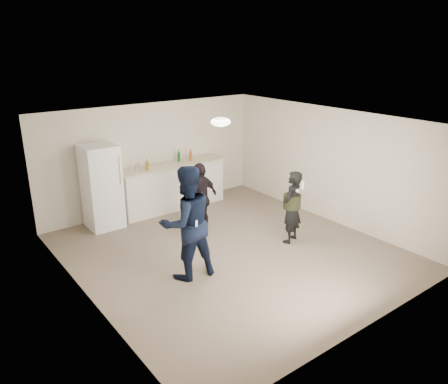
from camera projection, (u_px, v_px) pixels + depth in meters
floor at (230, 251)px, 8.37m from camera, size 6.00×6.00×0.00m
ceiling at (231, 121)px, 7.55m from camera, size 6.00×6.00×0.00m
wall_back at (152, 157)px, 10.22m from camera, size 6.00×0.00×6.00m
wall_front at (372, 249)px, 5.70m from camera, size 6.00×0.00×6.00m
wall_left at (83, 226)px, 6.39m from camera, size 0.00×6.00×6.00m
wall_right at (330, 165)px, 9.52m from camera, size 0.00×6.00×6.00m
counter at (173, 187)px, 10.39m from camera, size 2.60×0.56×1.05m
counter_top at (172, 165)px, 10.21m from camera, size 2.68×0.64×0.04m
fridge at (102, 187)px, 9.21m from camera, size 0.70×0.70×1.80m
fridge_handle at (120, 170)px, 8.96m from camera, size 0.02×0.02×0.60m
ceiling_dome at (221, 122)px, 7.79m from camera, size 0.36×0.36×0.16m
shaker at (137, 167)px, 9.67m from camera, size 0.08×0.08×0.17m
man at (187, 223)px, 7.20m from camera, size 1.02×0.83×1.96m
woman at (292, 207)px, 8.56m from camera, size 0.63×0.52×1.46m
camo_shorts at (292, 201)px, 8.52m from camera, size 0.34×0.34×0.28m
spectator at (201, 199)px, 8.94m from camera, size 0.95×0.56×1.52m
remote_man at (196, 224)px, 6.96m from camera, size 0.04×0.04×0.15m
nunchuk_man at (201, 226)px, 7.08m from camera, size 0.07×0.07×0.07m
remote_woman at (303, 185)px, 8.20m from camera, size 0.04×0.04×0.15m
nunchuk_woman at (298, 191)px, 8.20m from camera, size 0.07×0.07×0.07m
bottle_cluster at (174, 159)px, 10.24m from camera, size 1.28×0.30×0.22m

